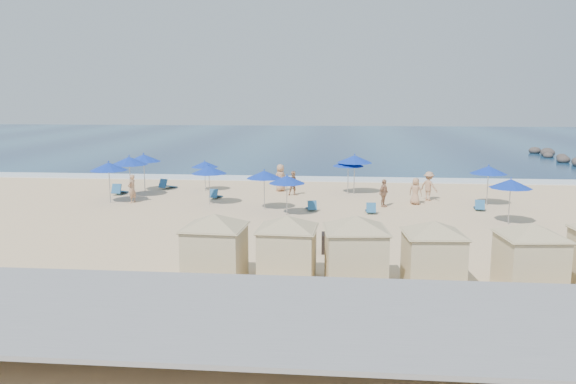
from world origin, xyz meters
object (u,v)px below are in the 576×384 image
object	(u,v)px
trash_bin	(331,243)
beachgoer_2	(384,193)
umbrella_0	(129,161)
cabana_1	(287,240)
beachgoer_4	(281,178)
umbrella_9	(489,170)
cabana_3	(433,246)
beachgoer_0	(132,189)
umbrella_1	(109,166)
umbrella_6	(287,180)
umbrella_5	(264,175)
umbrella_8	(348,163)
umbrella_4	(205,164)
beachgoer_3	(429,186)
beachgoer_1	(294,183)
beachgoer_5	(415,191)
cabana_0	(215,239)
cabana_4	(531,248)
cabana_2	(356,242)
umbrella_2	(144,158)
umbrella_7	(355,159)
umbrella_10	(511,184)

from	to	relation	value
trash_bin	beachgoer_2	xyz separation A→B (m)	(2.92, 10.16, 0.42)
umbrella_0	cabana_1	bearing A→B (deg)	-53.42
cabana_1	beachgoer_4	xyz separation A→B (m)	(-2.25, 18.89, -0.56)
umbrella_9	beachgoer_4	bearing A→B (deg)	163.14
cabana_3	beachgoer_0	bearing A→B (deg)	138.56
umbrella_1	umbrella_6	bearing A→B (deg)	-13.23
umbrella_5	umbrella_8	size ratio (longest dim) A/B	0.98
umbrella_4	beachgoer_3	xyz separation A→B (m)	(14.84, -2.34, -0.93)
cabana_1	umbrella_4	bearing A→B (deg)	111.88
umbrella_8	beachgoer_3	bearing A→B (deg)	-22.04
beachgoer_1	beachgoer_5	size ratio (longest dim) A/B	0.99
cabana_0	cabana_4	bearing A→B (deg)	0.08
beachgoer_4	umbrella_4	bearing A→B (deg)	-43.11
umbrella_4	beachgoer_3	size ratio (longest dim) A/B	1.16
cabana_0	beachgoer_2	world-z (taller)	cabana_0
cabana_4	umbrella_9	distance (m)	15.48
cabana_0	umbrella_1	bearing A→B (deg)	124.79
beachgoer_5	beachgoer_4	bearing A→B (deg)	2.69
beachgoer_5	umbrella_0	bearing A→B (deg)	24.55
cabana_3	umbrella_9	size ratio (longest dim) A/B	1.65
cabana_2	beachgoer_3	distance (m)	17.27
umbrella_2	beachgoer_5	size ratio (longest dim) A/B	1.63
cabana_2	umbrella_2	size ratio (longest dim) A/B	1.63
trash_bin	cabana_0	distance (m)	5.85
umbrella_4	beachgoer_4	size ratio (longest dim) A/B	1.14
beachgoer_0	umbrella_7	bearing A→B (deg)	124.87
cabana_4	umbrella_10	bearing A→B (deg)	77.50
umbrella_1	beachgoer_5	world-z (taller)	umbrella_1
beachgoer_0	beachgoer_1	size ratio (longest dim) A/B	1.08
beachgoer_2	beachgoer_5	size ratio (longest dim) A/B	1.01
cabana_4	umbrella_4	xyz separation A→B (m)	(-15.65, 18.88, 0.36)
umbrella_5	umbrella_7	distance (m)	7.89
umbrella_8	beachgoer_3	distance (m)	5.53
beachgoer_4	umbrella_8	bearing A→B (deg)	126.16
umbrella_8	umbrella_10	world-z (taller)	umbrella_10
cabana_0	umbrella_0	world-z (taller)	umbrella_0
umbrella_9	beachgoer_1	world-z (taller)	umbrella_9
umbrella_8	beachgoer_0	size ratio (longest dim) A/B	1.38
umbrella_5	beachgoer_0	distance (m)	8.58
cabana_3	umbrella_4	xyz separation A→B (m)	(-12.49, 18.79, 0.38)
umbrella_0	umbrella_9	xyz separation A→B (m)	(22.38, -0.85, -0.21)
cabana_1	beachgoer_4	bearing A→B (deg)	96.80
umbrella_4	umbrella_10	distance (m)	19.91
cabana_4	beachgoer_5	world-z (taller)	cabana_4
beachgoer_2	beachgoer_4	bearing A→B (deg)	84.94
cabana_3	umbrella_2	world-z (taller)	umbrella_2
umbrella_2	beachgoer_1	world-z (taller)	umbrella_2
cabana_0	cabana_1	xyz separation A→B (m)	(2.52, 0.30, -0.05)
cabana_3	umbrella_0	bearing A→B (deg)	136.30
cabana_4	umbrella_5	xyz separation A→B (m)	(-10.69, 12.78, 0.56)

